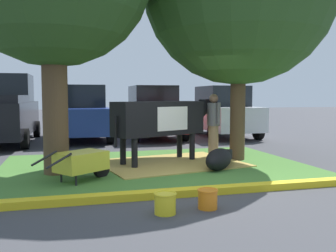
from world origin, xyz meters
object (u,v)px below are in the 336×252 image
at_px(sedan_red, 152,113).
at_px(hatchback_white, 222,112).
at_px(calf_lying, 219,159).
at_px(person_handler, 213,124).
at_px(wheelbarrow, 82,162).
at_px(pickup_truck_black, 1,111).
at_px(bucket_orange, 208,198).
at_px(bucket_yellow, 165,203).
at_px(cow_holstein, 162,119).
at_px(sedan_blue, 82,113).

xyz_separation_m(sedan_red, hatchback_white, (2.81, -0.27, 0.00)).
distance_m(calf_lying, person_handler, 1.70).
xyz_separation_m(wheelbarrow, pickup_truck_black, (-2.46, 6.85, 0.73)).
bearing_deg(calf_lying, sedan_red, 89.96).
relative_size(bucket_orange, sedan_red, 0.07).
bearing_deg(bucket_yellow, calf_lying, 54.16).
relative_size(cow_holstein, sedan_blue, 0.67).
xyz_separation_m(person_handler, bucket_orange, (-1.76, -4.12, -0.76)).
bearing_deg(wheelbarrow, hatchback_white, 49.59).
distance_m(bucket_yellow, bucket_orange, 0.66).
bearing_deg(bucket_orange, person_handler, 66.90).
distance_m(wheelbarrow, bucket_orange, 2.81).
height_order(cow_holstein, pickup_truck_black, pickup_truck_black).
distance_m(person_handler, pickup_truck_black, 7.71).
relative_size(bucket_yellow, hatchback_white, 0.07).
distance_m(person_handler, wheelbarrow, 3.96).
relative_size(bucket_orange, sedan_blue, 0.07).
bearing_deg(wheelbarrow, bucket_orange, -53.01).
xyz_separation_m(cow_holstein, bucket_orange, (-0.29, -3.78, -0.94)).
height_order(bucket_yellow, bucket_orange, bucket_yellow).
distance_m(calf_lying, wheelbarrow, 3.01).
height_order(pickup_truck_black, sedan_blue, pickup_truck_black).
distance_m(pickup_truck_black, sedan_red, 5.45).
distance_m(person_handler, sedan_blue, 6.01).
bearing_deg(sedan_blue, cow_holstein, -72.94).
height_order(bucket_yellow, sedan_red, sedan_red).
bearing_deg(sedan_blue, bucket_yellow, -85.53).
distance_m(bucket_orange, hatchback_white, 9.97).
xyz_separation_m(calf_lying, sedan_red, (0.00, 6.67, 0.75)).
relative_size(sedan_blue, hatchback_white, 1.00).
bearing_deg(sedan_blue, person_handler, -58.44).
bearing_deg(hatchback_white, person_handler, -115.58).
height_order(person_handler, pickup_truck_black, pickup_truck_black).
height_order(cow_holstein, wheelbarrow, cow_holstein).
bearing_deg(sedan_blue, sedan_red, 1.43).
bearing_deg(pickup_truck_black, sedan_red, 2.43).
bearing_deg(pickup_truck_black, calf_lying, -49.85).
bearing_deg(wheelbarrow, person_handler, 28.77).
height_order(person_handler, sedan_red, sedan_red).
bearing_deg(hatchback_white, bucket_yellow, -117.64).
distance_m(calf_lying, bucket_orange, 2.94).
xyz_separation_m(person_handler, pickup_truck_black, (-5.90, 4.96, 0.20)).
bearing_deg(wheelbarrow, pickup_truck_black, 109.76).
bearing_deg(person_handler, bucket_orange, -113.10).
xyz_separation_m(cow_holstein, bucket_yellow, (-0.95, -3.85, -0.93)).
height_order(person_handler, sedan_blue, sedan_blue).
bearing_deg(cow_holstein, sedan_red, 79.63).
bearing_deg(wheelbarrow, sedan_blue, 87.59).
distance_m(bucket_orange, pickup_truck_black, 10.02).
bearing_deg(wheelbarrow, cow_holstein, 38.15).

